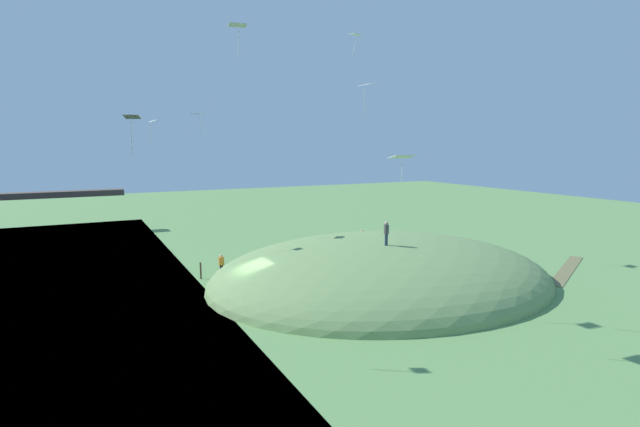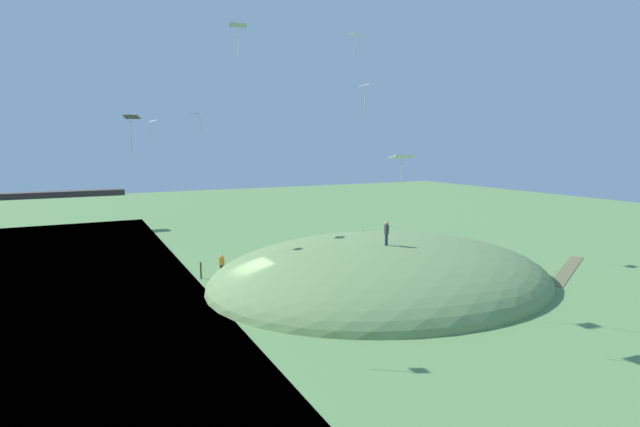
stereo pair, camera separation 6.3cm
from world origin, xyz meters
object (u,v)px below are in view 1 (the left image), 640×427
(kite_9, at_px, (355,36))
(mooring_post, at_px, (201,271))
(kite_10, at_px, (198,115))
(kite_1, at_px, (132,120))
(kite_5, at_px, (368,86))
(person_with_child, at_px, (221,262))
(kite_11, at_px, (152,123))
(person_on_hilltop, at_px, (362,236))
(kite_7, at_px, (402,157))
(person_walking_path, at_px, (386,230))
(kite_4, at_px, (238,27))

(kite_9, relative_size, mooring_post, 1.42)
(kite_9, height_order, kite_10, kite_9)
(kite_1, distance_m, kite_5, 13.10)
(person_with_child, height_order, mooring_post, person_with_child)
(kite_11, relative_size, mooring_post, 1.23)
(person_on_hilltop, xyz_separation_m, kite_11, (-20.23, -2.78, 10.78))
(kite_1, relative_size, kite_7, 1.46)
(person_on_hilltop, relative_size, kite_5, 0.91)
(kite_10, bearing_deg, person_on_hilltop, 4.16)
(kite_1, bearing_deg, kite_7, -23.76)
(person_walking_path, distance_m, kite_11, 19.08)
(kite_1, height_order, kite_9, kite_9)
(kite_4, bearing_deg, kite_7, -61.27)
(kite_5, relative_size, kite_7, 1.48)
(person_on_hilltop, bearing_deg, kite_5, -34.73)
(mooring_post, bearing_deg, kite_7, -69.17)
(kite_9, bearing_deg, person_on_hilltop, 45.13)
(kite_4, height_order, mooring_post, kite_4)
(person_with_child, distance_m, kite_9, 23.00)
(kite_9, bearing_deg, kite_5, -118.16)
(person_on_hilltop, height_order, person_with_child, person_on_hilltop)
(kite_5, bearing_deg, kite_11, 126.05)
(kite_10, distance_m, mooring_post, 12.51)
(person_walking_path, relative_size, kite_9, 0.94)
(person_on_hilltop, distance_m, kite_7, 25.40)
(kite_10, bearing_deg, kite_9, -5.72)
(person_on_hilltop, height_order, kite_11, kite_11)
(kite_7, bearing_deg, kite_10, 105.17)
(kite_9, bearing_deg, person_with_child, -174.36)
(person_on_hilltop, height_order, kite_5, kite_5)
(kite_11, bearing_deg, person_walking_path, -35.18)
(kite_5, bearing_deg, kite_1, 176.87)
(kite_5, relative_size, kite_11, 1.26)
(kite_7, bearing_deg, kite_5, 79.46)
(kite_9, relative_size, kite_11, 1.16)
(kite_5, xyz_separation_m, kite_7, (-0.85, -4.59, -4.02))
(kite_1, relative_size, kite_11, 1.24)
(kite_5, distance_m, kite_7, 6.16)
(kite_4, xyz_separation_m, kite_5, (6.15, -5.06, -3.68))
(kite_10, bearing_deg, kite_7, -74.83)
(kite_7, relative_size, kite_11, 0.85)
(kite_1, bearing_deg, person_walking_path, 10.42)
(kite_9, distance_m, kite_11, 19.39)
(kite_11, height_order, mooring_post, kite_11)
(person_with_child, height_order, kite_5, kite_5)
(kite_5, bearing_deg, mooring_post, 120.65)
(person_walking_path, bearing_deg, kite_5, 50.55)
(person_with_child, bearing_deg, person_walking_path, 109.62)
(person_walking_path, height_order, mooring_post, person_walking_path)
(person_on_hilltop, xyz_separation_m, kite_1, (-23.01, -15.97, 10.31))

